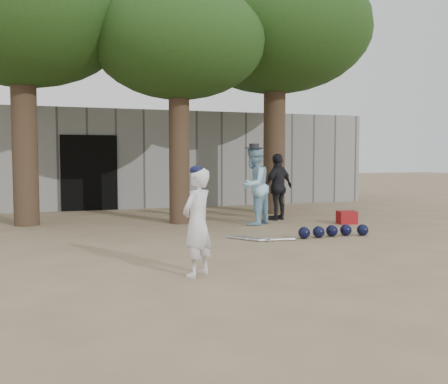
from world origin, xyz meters
name	(u,v)px	position (x,y,z in m)	size (l,w,h in m)	color
ground	(208,259)	(0.00, 0.00, 0.00)	(70.00, 70.00, 0.00)	#937C5E
boy_player	(197,222)	(-0.46, -0.99, 0.71)	(0.52, 0.34, 1.42)	silver
spectator_blue	(254,186)	(2.15, 3.36, 0.90)	(0.87, 0.68, 1.80)	#90C5DF
spectator_dark	(278,187)	(3.07, 4.00, 0.82)	(0.97, 0.40, 1.65)	black
red_bag	(347,217)	(4.27, 2.80, 0.15)	(0.42, 0.32, 0.30)	maroon
back_building	(119,159)	(0.00, 10.33, 1.50)	(16.00, 5.24, 3.00)	gray
helmet_row	(333,231)	(2.93, 1.22, 0.12)	(1.51, 0.33, 0.23)	black
bat_pile	(259,239)	(1.41, 1.31, 0.03)	(1.13, 0.75, 0.06)	#B5B5BC
tree_row	(176,30)	(0.74, 5.02, 4.69)	(11.40, 5.80, 6.69)	brown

